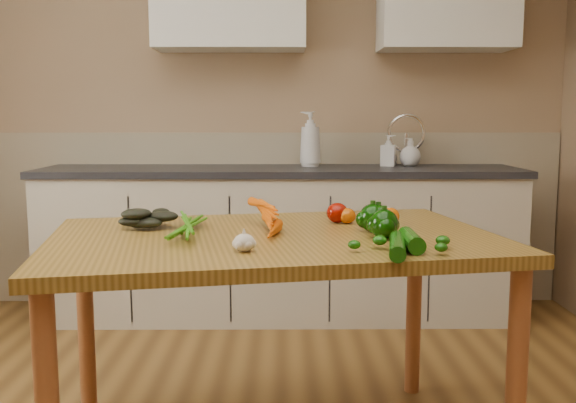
# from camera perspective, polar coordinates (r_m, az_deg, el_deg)

# --- Properties ---
(room) EXTENTS (4.04, 5.04, 2.64)m
(room) POSITION_cam_1_polar(r_m,az_deg,el_deg) (1.82, -7.44, 8.96)
(room) COLOR brown
(room) RESTS_ON ground
(counter_run) EXTENTS (2.84, 0.64, 1.14)m
(counter_run) POSITION_cam_1_polar(r_m,az_deg,el_deg) (3.89, -0.52, -3.47)
(counter_run) COLOR #BBB19C
(counter_run) RESTS_ON ground
(table) EXTENTS (1.64, 1.21, 0.80)m
(table) POSITION_cam_1_polar(r_m,az_deg,el_deg) (2.21, -1.25, -5.19)
(table) COLOR olive
(table) RESTS_ON ground
(soap_bottle_a) EXTENTS (0.18, 0.18, 0.33)m
(soap_bottle_a) POSITION_cam_1_polar(r_m,az_deg,el_deg) (3.88, 1.99, 5.56)
(soap_bottle_a) COLOR silver
(soap_bottle_a) RESTS_ON counter_run
(soap_bottle_b) EXTENTS (0.11, 0.11, 0.19)m
(soap_bottle_b) POSITION_cam_1_polar(r_m,az_deg,el_deg) (3.98, 8.89, 4.50)
(soap_bottle_b) COLOR silver
(soap_bottle_b) RESTS_ON counter_run
(soap_bottle_c) EXTENTS (0.17, 0.17, 0.17)m
(soap_bottle_c) POSITION_cam_1_polar(r_m,az_deg,el_deg) (4.01, 10.81, 4.32)
(soap_bottle_c) COLOR silver
(soap_bottle_c) RESTS_ON counter_run
(carrot_bunch) EXTENTS (0.31, 0.26, 0.07)m
(carrot_bunch) POSITION_cam_1_polar(r_m,az_deg,el_deg) (2.24, -4.05, -1.75)
(carrot_bunch) COLOR #DE5705
(carrot_bunch) RESTS_ON table
(leafy_greens) EXTENTS (0.21, 0.19, 0.11)m
(leafy_greens) POSITION_cam_1_polar(r_m,az_deg,el_deg) (2.37, -12.25, -1.00)
(leafy_greens) COLOR black
(leafy_greens) RESTS_ON table
(garlic_bulb) EXTENTS (0.06, 0.06, 0.05)m
(garlic_bulb) POSITION_cam_1_polar(r_m,az_deg,el_deg) (1.91, -3.92, -3.67)
(garlic_bulb) COLOR beige
(garlic_bulb) RESTS_ON table
(pepper_a) EXTENTS (0.10, 0.10, 0.10)m
(pepper_a) POSITION_cam_1_polar(r_m,az_deg,el_deg) (2.26, 7.54, -1.46)
(pepper_a) COLOR black
(pepper_a) RESTS_ON table
(pepper_b) EXTENTS (0.09, 0.09, 0.09)m
(pepper_b) POSITION_cam_1_polar(r_m,az_deg,el_deg) (2.26, 8.03, -1.51)
(pepper_b) COLOR black
(pepper_b) RESTS_ON table
(pepper_c) EXTENTS (0.10, 0.10, 0.10)m
(pepper_c) POSITION_cam_1_polar(r_m,az_deg,el_deg) (2.14, 8.53, -2.00)
(pepper_c) COLOR black
(pepper_c) RESTS_ON table
(tomato_a) EXTENTS (0.08, 0.08, 0.08)m
(tomato_a) POSITION_cam_1_polar(r_m,az_deg,el_deg) (2.43, 4.41, -1.01)
(tomato_a) COLOR #820B02
(tomato_a) RESTS_ON table
(tomato_b) EXTENTS (0.06, 0.06, 0.06)m
(tomato_b) POSITION_cam_1_polar(r_m,az_deg,el_deg) (2.42, 5.29, -1.28)
(tomato_b) COLOR #BB4D04
(tomato_b) RESTS_ON table
(tomato_c) EXTENTS (0.07, 0.07, 0.06)m
(tomato_c) POSITION_cam_1_polar(r_m,az_deg,el_deg) (2.42, 9.08, -1.29)
(tomato_c) COLOR #BB4D04
(tomato_c) RESTS_ON table
(zucchini_a) EXTENTS (0.06, 0.19, 0.05)m
(zucchini_a) POSITION_cam_1_polar(r_m,az_deg,el_deg) (1.98, 10.90, -3.41)
(zucchini_a) COLOR #0E4107
(zucchini_a) RESTS_ON table
(zucchini_b) EXTENTS (0.09, 0.26, 0.05)m
(zucchini_b) POSITION_cam_1_polar(r_m,az_deg,el_deg) (1.91, 9.68, -3.92)
(zucchini_b) COLOR #0E4107
(zucchini_b) RESTS_ON table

